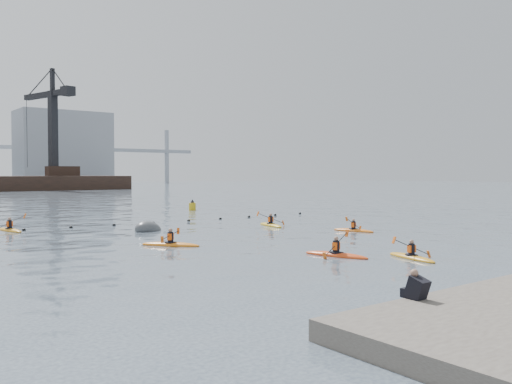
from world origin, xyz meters
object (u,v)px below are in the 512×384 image
Objects in this scene: kayaker_0 at (336,254)px; nav_buoy at (192,206)px; kayaker_3 at (271,225)px; kayaker_2 at (171,244)px; kayaker_4 at (353,230)px; kayaker_5 at (10,230)px; mooring_buoy at (148,230)px; kayaker_1 at (412,257)px.

nav_buoy is (10.22, 30.05, 0.28)m from kayaker_0.
kayaker_2 is at bearing -142.64° from kayaker_3.
kayaker_4 is 0.91× the size of kayaker_5.
nav_buoy reaches higher than kayaker_3.
kayaker_4 is at bearing -39.17° from mooring_buoy.
kayaker_5 is at bearing -52.22° from kayaker_4.
kayaker_0 reaches higher than kayaker_1.
kayaker_5 reaches higher than kayaker_1.
kayaker_4 is (2.02, -5.99, -0.01)m from kayaker_3.
kayaker_1 is 1.03× the size of kayaker_4.
mooring_buoy is 19.21m from nav_buoy.
kayaker_1 is 1.23× the size of mooring_buoy.
kayaker_5 is 1.31× the size of mooring_buoy.
mooring_buoy is at bearing -128.96° from nav_buoy.
nav_buoy reaches higher than kayaker_4.
kayaker_2 is 7.85m from mooring_buoy.
kayaker_3 is (4.28, 15.18, 0.01)m from kayaker_1.
kayaker_0 is 2.57× the size of nav_buoy.
kayaker_5 is (-4.89, 12.60, -0.00)m from kayaker_2.
kayaker_5 is at bearing 98.89° from kayaker_0.
kayaker_1 is at bearing -93.85° from kayaker_3.
kayaker_4 is 23.40m from nav_buoy.
kayaker_0 reaches higher than kayaker_5.
kayaker_1 reaches higher than kayaker_2.
kayaker_3 reaches higher than mooring_buoy.
nav_buoy is (1.78, 23.33, 0.29)m from kayaker_4.
kayaker_0 is 3.26m from kayaker_1.
kayaker_2 is at bearing -122.84° from nav_buoy.
kayaker_2 is 13.52m from kayaker_5.
kayaker_5 is 8.90m from mooring_buoy.
nav_buoy reaches higher than kayaker_2.
kayaker_3 is at bearing -16.15° from mooring_buoy.
kayaker_2 is at bearing -107.70° from mooring_buoy.
kayaker_1 is 25.35m from kayaker_5.
kayaker_0 is 15.23m from mooring_buoy.
kayaker_0 is at bearing -108.78° from nav_buoy.
kayaker_3 is at bearing -12.93° from kayaker_2.
kayaker_4 is 2.31× the size of nav_buoy.
mooring_buoy is (-4.00, 17.58, -0.09)m from kayaker_1.
kayaker_0 reaches higher than mooring_buoy.
nav_buoy is (14.47, 22.42, 0.28)m from kayaker_2.
nav_buoy is (3.80, 17.34, 0.29)m from kayaker_3.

